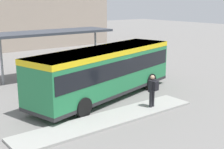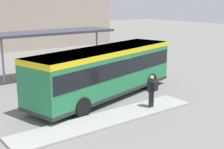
% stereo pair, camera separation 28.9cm
% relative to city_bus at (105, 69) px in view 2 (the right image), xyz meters
% --- Properties ---
extents(ground_plane, '(120.00, 120.00, 0.00)m').
position_rel_city_bus_xyz_m(ground_plane, '(-0.01, -0.00, -1.76)').
color(ground_plane, slate).
extents(curb_island, '(10.05, 1.80, 0.12)m').
position_rel_city_bus_xyz_m(curb_island, '(-2.05, -3.13, -1.70)').
color(curb_island, '#9E9E99').
rests_on(curb_island, ground_plane).
extents(city_bus, '(10.88, 5.14, 2.99)m').
position_rel_city_bus_xyz_m(city_bus, '(0.00, 0.00, 0.00)').
color(city_bus, '#237A47').
rests_on(city_bus, ground_plane).
extents(pedestrian_waiting, '(0.45, 0.48, 1.76)m').
position_rel_city_bus_xyz_m(pedestrian_waiting, '(0.74, -3.28, -0.63)').
color(pedestrian_waiting, '#232328').
rests_on(pedestrian_waiting, curb_island).
extents(bicycle_white, '(0.48, 1.74, 0.75)m').
position_rel_city_bus_xyz_m(bicycle_white, '(7.98, 5.44, -1.38)').
color(bicycle_white, black).
rests_on(bicycle_white, ground_plane).
extents(bicycle_red, '(0.48, 1.72, 0.74)m').
position_rel_city_bus_xyz_m(bicycle_red, '(7.70, 6.28, -1.38)').
color(bicycle_red, black).
rests_on(bicycle_red, ground_plane).
extents(station_shelter, '(9.34, 2.99, 3.50)m').
position_rel_city_bus_xyz_m(station_shelter, '(0.13, 6.86, 1.60)').
color(station_shelter, '#383D47').
rests_on(station_shelter, ground_plane).
extents(potted_planter_near_shelter, '(1.00, 1.00, 1.37)m').
position_rel_city_bus_xyz_m(potted_planter_near_shelter, '(0.56, 4.29, -1.06)').
color(potted_planter_near_shelter, slate).
rests_on(potted_planter_near_shelter, ground_plane).
extents(potted_planter_far_side, '(0.97, 0.97, 1.44)m').
position_rel_city_bus_xyz_m(potted_planter_far_side, '(-1.69, 4.26, -1.01)').
color(potted_planter_far_side, slate).
rests_on(potted_planter_far_side, ground_plane).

